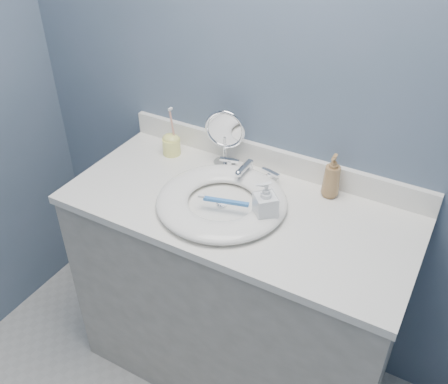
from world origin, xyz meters
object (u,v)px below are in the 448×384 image
Objects in this scene: makeup_mirror at (225,136)px; soap_bottle_clear at (266,203)px; toothbrush_holder at (171,143)px; soap_bottle_amber at (332,176)px.

makeup_mirror reaches higher than soap_bottle_clear.
soap_bottle_clear is at bearing -22.17° from toothbrush_holder.
toothbrush_holder is (-0.64, -0.04, -0.04)m from soap_bottle_amber.
makeup_mirror is at bearing 9.10° from toothbrush_holder.
toothbrush_holder is (-0.51, 0.21, -0.03)m from soap_bottle_clear.
makeup_mirror is 0.42m from soap_bottle_amber.
soap_bottle_clear is at bearing -119.49° from soap_bottle_amber.
soap_bottle_clear is at bearing -51.96° from makeup_mirror.
soap_bottle_clear is (-0.14, -0.24, -0.01)m from soap_bottle_amber.
soap_bottle_amber is 1.07× the size of soap_bottle_clear.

